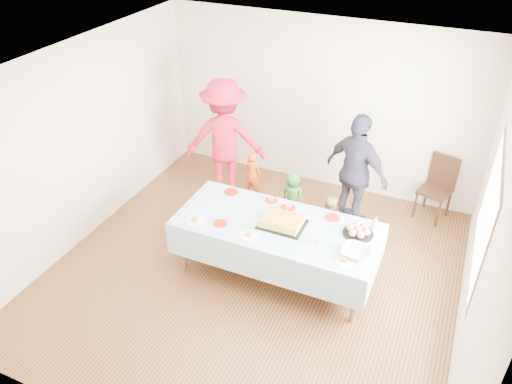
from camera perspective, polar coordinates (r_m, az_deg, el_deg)
ground at (r=6.59m, az=-0.21°, el=-9.05°), size 5.00×5.00×0.00m
room_walls at (r=5.55m, az=0.29°, el=4.52°), size 5.04×5.04×2.72m
party_table at (r=6.13m, az=2.39°, el=-4.09°), size 2.50×1.10×0.78m
birthday_cake at (r=6.06m, az=3.03°, el=-3.42°), size 0.55×0.42×0.10m
rolls_tray at (r=6.02m, az=11.62°, el=-4.39°), size 0.37×0.37×0.11m
punch_bowl at (r=5.72m, az=11.35°, el=-6.76°), size 0.32×0.32×0.08m
party_hat at (r=6.14m, az=13.46°, el=-3.36°), size 0.10×0.10×0.17m
fork_pile at (r=5.84m, az=6.81°, el=-5.36°), size 0.24×0.18×0.07m
plate_red_far_a at (r=6.68m, az=-2.86°, el=0.02°), size 0.18×0.18×0.01m
plate_red_far_b at (r=6.50m, az=1.73°, el=-0.95°), size 0.16×0.16×0.01m
plate_red_far_c at (r=6.37m, az=3.69°, el=-1.82°), size 0.19×0.19×0.01m
plate_red_far_d at (r=6.26m, az=8.70°, el=-2.91°), size 0.18×0.18×0.01m
plate_red_near at (r=6.11m, az=-4.08°, el=-3.58°), size 0.17×0.17×0.01m
plate_white_left at (r=6.17m, az=-7.00°, el=-3.33°), size 0.24×0.24×0.01m
plate_white_mid at (r=5.90m, az=-0.86°, el=-5.02°), size 0.21×0.21×0.01m
plate_white_right at (r=5.62m, az=10.03°, el=-7.83°), size 0.20×0.20×0.01m
dining_chair at (r=7.78m, az=20.13°, el=0.88°), size 0.53×0.53×0.97m
toddler_left at (r=7.84m, az=-0.40°, el=2.04°), size 0.29×0.19×0.77m
toddler_mid at (r=7.31m, az=4.22°, el=-0.47°), size 0.44×0.35×0.78m
toddler_right at (r=6.83m, az=8.21°, el=-3.40°), size 0.46×0.40×0.80m
adult_left at (r=7.69m, az=-3.60°, el=6.12°), size 1.39×1.09×1.90m
adult_right at (r=7.08m, az=11.39°, el=2.19°), size 1.10×0.80×1.73m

